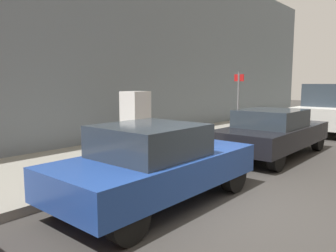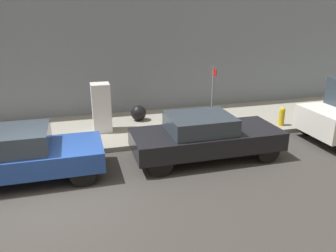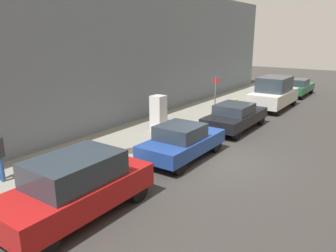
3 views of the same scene
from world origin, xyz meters
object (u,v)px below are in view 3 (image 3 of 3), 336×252
Objects in this scene: parked_van_white at (274,93)px; street_sign_post at (215,95)px; discarded_refrigerator at (158,113)px; parked_suv_red at (76,186)px; parked_hatchback_blue at (182,141)px; parked_sedan_dark at (235,116)px; fire_hydrant at (235,104)px; parked_sedan_green at (297,87)px; trash_bag at (162,116)px.

street_sign_post is at bearing -107.41° from parked_van_white.
discarded_refrigerator reaches higher than parked_suv_red.
discarded_refrigerator reaches higher than parked_hatchback_blue.
parked_sedan_dark is 0.94× the size of parked_van_white.
parked_van_white reaches higher than parked_sedan_dark.
street_sign_post is at bearing 150.91° from parked_sedan_dark.
discarded_refrigerator is 0.39× the size of parked_sedan_dark.
parked_sedan_dark is at bearing 90.00° from parked_suv_red.
discarded_refrigerator is 3.70m from parked_hatchback_blue.
parked_van_white reaches higher than parked_suv_red.
parked_hatchback_blue is 0.83× the size of parked_van_white.
fire_hydrant is at bearing 100.49° from parked_hatchback_blue.
street_sign_post is at bearing -98.38° from parked_sedan_green.
parked_sedan_green is (0.00, 17.48, -0.01)m from parked_hatchback_blue.
parked_hatchback_blue reaches higher than fire_hydrant.
fire_hydrant is 4.19m from parked_sedan_dark.
discarded_refrigerator is at bearing -107.54° from parked_van_white.
street_sign_post is at bearing -90.23° from fire_hydrant.
parked_hatchback_blue is at bearing -90.00° from parked_van_white.
fire_hydrant is at bearing 96.64° from parked_suv_red.
parked_van_white is at bearing 55.70° from fire_hydrant.
parked_suv_red is at bearing -83.36° from fire_hydrant.
parked_van_white reaches higher than discarded_refrigerator.
fire_hydrant is at bearing 79.65° from discarded_refrigerator.
street_sign_post is 2.07m from parked_sedan_dark.
parked_suv_red is (3.76, -9.12, 0.42)m from trash_bag.
discarded_refrigerator is 4.01m from street_sign_post.
trash_bag is 5.36m from parked_hatchback_blue.
parked_hatchback_blue is (-0.00, 5.31, -0.16)m from parked_suv_red.
discarded_refrigerator is at bearing 141.53° from parked_hatchback_blue.
parked_hatchback_blue reaches higher than parked_sedan_dark.
street_sign_post is 3.31× the size of fire_hydrant.
parked_suv_red is 10.47m from parked_sedan_dark.
street_sign_post is at bearing 72.28° from discarded_refrigerator.
discarded_refrigerator is at bearing -100.35° from fire_hydrant.
parked_suv_red is 1.10× the size of parked_hatchback_blue.
street_sign_post is 11.54m from parked_suv_red.
trash_bag is at bearing -116.24° from parked_van_white.
parked_sedan_green is (1.68, 11.39, -0.79)m from street_sign_post.
parked_sedan_dark is at bearing 19.75° from trash_bag.
parked_sedan_dark is (1.67, -3.84, 0.19)m from fire_hydrant.
parked_suv_red is (2.89, -7.61, -0.15)m from discarded_refrigerator.
parked_suv_red is 16.75m from parked_van_white.
parked_suv_red reaches higher than trash_bag.
parked_hatchback_blue is at bearing -74.59° from street_sign_post.
street_sign_post is at bearing 98.37° from parked_suv_red.
street_sign_post is 5.62m from parked_van_white.
parked_suv_red is 0.99× the size of parked_sedan_green.
parked_van_white is at bearing 90.00° from parked_suv_red.
parked_suv_red reaches higher than parked_hatchback_blue.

